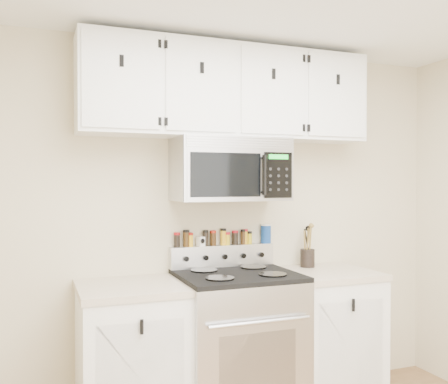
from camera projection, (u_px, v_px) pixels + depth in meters
name	position (u px, v px, depth m)	size (l,w,h in m)	color
back_wall	(221.00, 224.00, 3.55)	(3.50, 0.01, 2.50)	beige
range	(237.00, 344.00, 3.26)	(0.76, 0.65, 1.10)	#B7B7BA
base_cabinet_left	(131.00, 359.00, 3.04)	(0.64, 0.62, 0.92)	white
base_cabinet_right	(326.00, 335.00, 3.53)	(0.64, 0.62, 0.92)	white
microwave	(230.00, 169.00, 3.36)	(0.76, 0.44, 0.42)	#9E9EA3
upper_cabinets	(229.00, 93.00, 3.38)	(2.00, 0.35, 0.62)	white
utensil_crock	(307.00, 257.00, 3.66)	(0.11, 0.11, 0.31)	black
kitchen_timer	(201.00, 241.00, 3.46)	(0.06, 0.05, 0.07)	white
salt_canister	(266.00, 234.00, 3.63)	(0.08, 0.08, 0.14)	navy
spice_jar_0	(177.00, 240.00, 3.40)	(0.04, 0.04, 0.10)	black
spice_jar_1	(186.00, 238.00, 3.42)	(0.05, 0.05, 0.12)	#3E280F
spice_jar_2	(190.00, 240.00, 3.43)	(0.04, 0.04, 0.10)	gold
spice_jar_3	(206.00, 238.00, 3.47)	(0.04, 0.04, 0.11)	black
spice_jar_4	(213.00, 238.00, 3.49)	(0.04, 0.04, 0.10)	#3A230E
spice_jar_5	(223.00, 237.00, 3.52)	(0.04, 0.04, 0.12)	gold
spice_jar_6	(227.00, 238.00, 3.53)	(0.04, 0.04, 0.09)	gold
spice_jar_7	(235.00, 237.00, 3.55)	(0.04, 0.04, 0.10)	black
spice_jar_8	(243.00, 237.00, 3.57)	(0.04, 0.04, 0.11)	#3C240E
spice_jar_9	(245.00, 236.00, 3.58)	(0.04, 0.04, 0.11)	gold
spice_jar_10	(250.00, 238.00, 3.59)	(0.04, 0.04, 0.09)	gold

